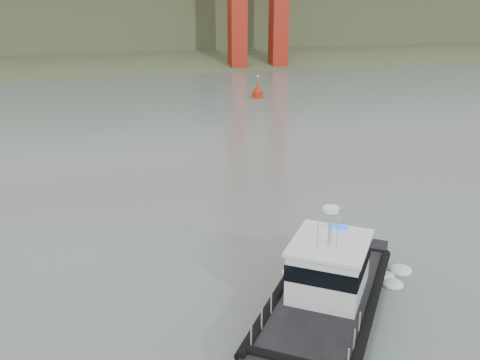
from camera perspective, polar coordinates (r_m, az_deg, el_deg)
name	(u,v)px	position (r m, az deg, el deg)	size (l,w,h in m)	color
ground	(299,273)	(28.09, 6.28, -9.80)	(400.00, 400.00, 0.00)	slate
headlands	(118,19)	(148.54, -12.88, 16.37)	(500.00, 105.36, 27.12)	#2E3D23
patrol_boat	(326,289)	(24.26, 9.18, -11.36)	(9.89, 11.23, 5.37)	black
nav_buoy	(258,92)	(74.07, 1.89, 9.41)	(1.54, 1.54, 3.21)	#A3200B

